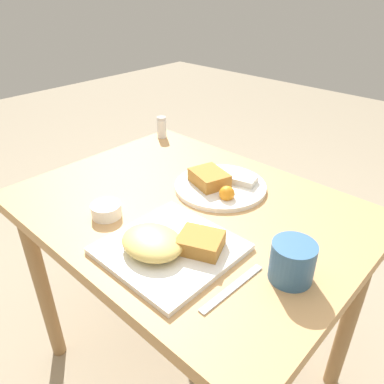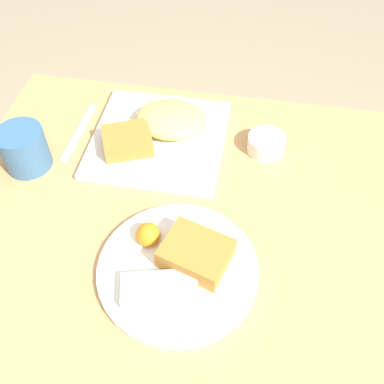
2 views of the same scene
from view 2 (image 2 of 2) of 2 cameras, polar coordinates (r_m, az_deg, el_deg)
The scene contains 7 objects.
ground_plane at distance 1.49m, azimuth 0.15°, elevation -19.54°, with size 8.00×8.00×0.00m, color gray.
dining_table at distance 0.93m, azimuth 0.23°, elevation -6.09°, with size 0.95×0.73×0.72m.
plate_square_near at distance 0.98m, azimuth -4.15°, elevation 7.66°, with size 0.28×0.28×0.06m.
plate_oval_far at distance 0.77m, azimuth -1.66°, elevation -9.30°, with size 0.28×0.28×0.05m.
sauce_ramekin at distance 0.96m, azimuth 9.42°, elevation 6.11°, with size 0.08×0.08×0.04m.
butter_knife at distance 1.03m, azimuth -14.13°, elevation 7.42°, with size 0.02×0.19×0.00m.
coffee_mug at distance 0.97m, azimuth -20.56°, elevation 5.16°, with size 0.09×0.09×0.09m.
Camera 2 is at (-0.09, 0.51, 1.40)m, focal length 42.00 mm.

